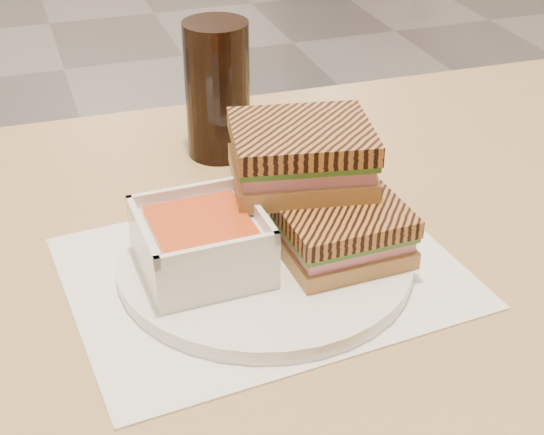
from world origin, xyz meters
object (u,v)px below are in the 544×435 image
object	(u,v)px
main_table	(316,306)
soup_bowl	(202,245)
plate	(265,261)
panini_lower	(343,232)
cola_glass	(218,90)

from	to	relation	value
main_table	soup_bowl	distance (m)	0.22
main_table	plate	size ratio (longest dim) A/B	4.23
main_table	soup_bowl	world-z (taller)	soup_bowl
soup_bowl	panini_lower	distance (m)	0.13
soup_bowl	plate	bearing A→B (deg)	2.87
plate	cola_glass	world-z (taller)	cola_glass
plate	cola_glass	size ratio (longest dim) A/B	1.72
cola_glass	soup_bowl	bearing A→B (deg)	-108.79
plate	cola_glass	xyz separation A→B (m)	(0.03, 0.26, 0.07)
plate	panini_lower	distance (m)	0.08
soup_bowl	cola_glass	world-z (taller)	cola_glass
main_table	panini_lower	distance (m)	0.18
plate	panini_lower	bearing A→B (deg)	-19.38
panini_lower	cola_glass	distance (m)	0.29
cola_glass	panini_lower	bearing A→B (deg)	-80.89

